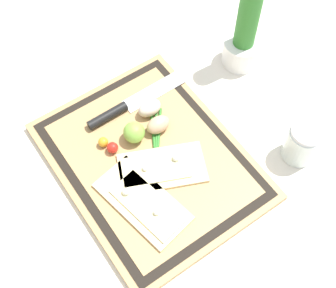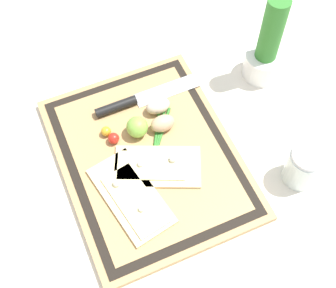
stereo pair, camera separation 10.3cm
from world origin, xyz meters
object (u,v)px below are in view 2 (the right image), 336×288
at_px(pizza_slice_far, 156,166).
at_px(sauce_jar, 303,167).
at_px(pizza_slice_near, 132,197).
at_px(cherry_tomato_red, 114,138).
at_px(egg_brown, 163,123).
at_px(knife, 132,101).
at_px(cherry_tomato_yellow, 106,131).
at_px(herb_pot, 266,51).
at_px(egg_pink, 158,106).
at_px(lime, 137,127).

xyz_separation_m(pizza_slice_far, sauce_jar, (0.14, 0.28, 0.02)).
distance_m(pizza_slice_near, sauce_jar, 0.37).
bearing_deg(cherry_tomato_red, pizza_slice_near, -5.50).
xyz_separation_m(pizza_slice_near, sauce_jar, (0.09, 0.36, 0.02)).
bearing_deg(cherry_tomato_red, sauce_jar, 55.56).
distance_m(egg_brown, cherry_tomato_red, 0.12).
distance_m(pizza_slice_near, egg_brown, 0.19).
height_order(pizza_slice_near, knife, pizza_slice_near).
bearing_deg(cherry_tomato_yellow, knife, 123.49).
bearing_deg(pizza_slice_near, herb_pot, 114.92).
distance_m(cherry_tomato_yellow, sauce_jar, 0.44).
height_order(knife, herb_pot, herb_pot).
distance_m(egg_pink, sauce_jar, 0.35).
relative_size(pizza_slice_near, egg_pink, 3.92).
distance_m(pizza_slice_far, knife, 0.18).
relative_size(lime, cherry_tomato_yellow, 2.14).
height_order(pizza_slice_near, cherry_tomato_yellow, same).
bearing_deg(herb_pot, cherry_tomato_red, -82.73).
xyz_separation_m(egg_pink, herb_pot, (-0.01, 0.29, 0.04)).
bearing_deg(cherry_tomato_yellow, egg_pink, 95.62).
xyz_separation_m(pizza_slice_near, egg_brown, (-0.13, 0.13, 0.01)).
distance_m(cherry_tomato_yellow, herb_pot, 0.42).
relative_size(pizza_slice_far, egg_brown, 3.74).
xyz_separation_m(pizza_slice_near, lime, (-0.14, 0.07, 0.02)).
height_order(lime, cherry_tomato_yellow, lime).
xyz_separation_m(egg_pink, sauce_jar, (0.27, 0.22, 0.00)).
height_order(cherry_tomato_yellow, herb_pot, herb_pot).
height_order(egg_pink, cherry_tomato_yellow, egg_pink).
bearing_deg(egg_pink, egg_brown, -10.94).
relative_size(pizza_slice_near, cherry_tomato_yellow, 9.72).
xyz_separation_m(egg_brown, lime, (-0.01, -0.06, 0.01)).
height_order(pizza_slice_near, sauce_jar, sauce_jar).
height_order(pizza_slice_near, cherry_tomato_red, cherry_tomato_red).
xyz_separation_m(cherry_tomato_yellow, herb_pot, (-0.03, 0.42, 0.05)).
relative_size(cherry_tomato_red, herb_pot, 0.11).
relative_size(herb_pot, sauce_jar, 2.43).
relative_size(knife, egg_pink, 4.76).
xyz_separation_m(knife, cherry_tomato_yellow, (0.06, -0.08, 0.00)).
bearing_deg(pizza_slice_far, herb_pot, 113.44).
bearing_deg(egg_pink, lime, -60.20).
xyz_separation_m(lime, cherry_tomato_yellow, (-0.03, -0.07, -0.01)).
distance_m(knife, cherry_tomato_red, 0.11).
bearing_deg(cherry_tomato_yellow, egg_brown, 73.74).
distance_m(cherry_tomato_red, sauce_jar, 0.42).
relative_size(lime, sauce_jar, 0.50).
xyz_separation_m(pizza_slice_near, knife, (-0.23, 0.09, 0.00)).
distance_m(pizza_slice_far, cherry_tomato_red, 0.12).
bearing_deg(egg_brown, egg_pink, 169.06).
height_order(pizza_slice_far, egg_brown, egg_brown).
xyz_separation_m(pizza_slice_near, cherry_tomato_red, (-0.15, 0.01, 0.01)).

